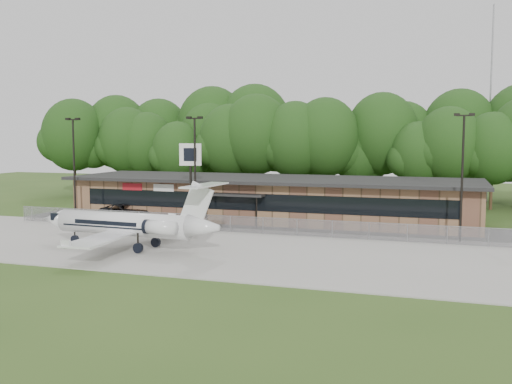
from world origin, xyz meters
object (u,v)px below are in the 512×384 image
(suv, at_px, (125,212))
(pole_sign, at_px, (190,163))
(terminal, at_px, (271,198))
(business_jet, at_px, (131,225))

(suv, xyz_separation_m, pole_sign, (8.05, -1.74, 5.13))
(suv, distance_m, pole_sign, 9.70)
(terminal, xyz_separation_m, suv, (-13.63, -5.40, -1.36))
(suv, height_order, pole_sign, pole_sign)
(terminal, height_order, business_jet, business_jet)
(business_jet, bearing_deg, pole_sign, 94.41)
(suv, relative_size, pole_sign, 0.76)
(suv, bearing_deg, business_jet, -126.15)
(business_jet, relative_size, pole_sign, 1.99)
(business_jet, distance_m, suv, 15.36)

